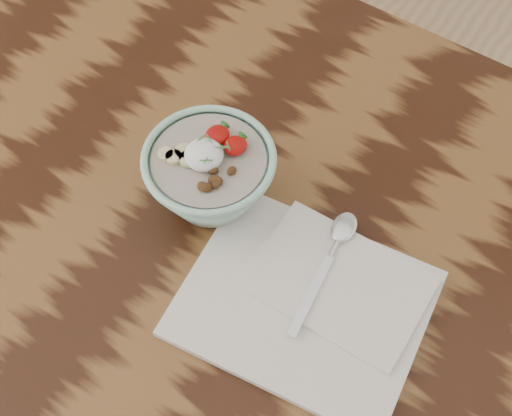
# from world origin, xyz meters

# --- Properties ---
(table) EXTENTS (1.60, 0.90, 0.75)m
(table) POSITION_xyz_m (0.00, 0.00, 0.66)
(table) COLOR black
(table) RESTS_ON ground
(breakfast_bowl) EXTENTS (0.17, 0.17, 0.12)m
(breakfast_bowl) POSITION_xyz_m (0.03, -0.00, 0.81)
(breakfast_bowl) COLOR #9DD3BC
(breakfast_bowl) RESTS_ON table
(napkin) EXTENTS (0.32, 0.27, 0.02)m
(napkin) POSITION_xyz_m (0.22, -0.06, 0.76)
(napkin) COLOR silver
(napkin) RESTS_ON table
(spoon) EXTENTS (0.05, 0.19, 0.01)m
(spoon) POSITION_xyz_m (0.21, 0.02, 0.77)
(spoon) COLOR silver
(spoon) RESTS_ON napkin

